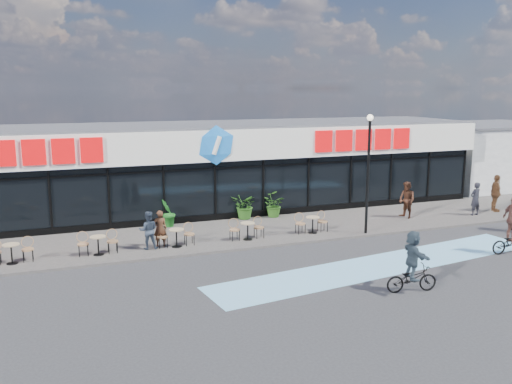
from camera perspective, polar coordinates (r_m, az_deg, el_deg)
ground at (r=20.29m, az=1.34°, el=-7.66°), size 120.00×120.00×0.00m
sidewalk at (r=24.33m, az=-2.61°, el=-4.39°), size 44.00×5.00×0.10m
bike_lane at (r=20.82m, az=13.28°, el=-7.44°), size 14.17×4.13×0.01m
building at (r=28.98m, az=-5.96°, el=2.66°), size 30.60×6.57×4.75m
neighbour_building at (r=40.22m, az=23.22°, el=3.73°), size 9.20×7.20×4.11m
lamp_post at (r=24.07m, az=11.74°, el=2.92°), size 0.28×0.28×5.25m
bistro_set_1 at (r=21.97m, az=-24.34°, el=-5.67°), size 1.54×0.62×0.90m
bistro_set_2 at (r=21.94m, az=-16.30°, el=-5.15°), size 1.54×0.62×0.90m
bistro_set_3 at (r=22.34m, az=-8.42°, el=-4.54°), size 1.54×0.62×0.90m
bistro_set_4 at (r=23.14m, az=-0.96°, el=-3.88°), size 1.54×0.62×0.90m
bistro_set_5 at (r=24.30m, az=5.89°, el=-3.22°), size 1.54×0.62×0.90m
potted_plant_left at (r=25.41m, az=-9.21°, el=-2.19°), size 0.87×0.93×1.33m
potted_plant_mid at (r=27.06m, az=1.74°, el=-1.37°), size 1.46×1.44×1.23m
potted_plant_right at (r=26.62m, az=-1.33°, el=-1.43°), size 1.37×1.23×1.36m
patron_left at (r=22.33m, az=-10.07°, el=-3.80°), size 0.56×0.38×1.51m
patron_right at (r=22.07m, az=-11.28°, el=-3.97°), size 0.84×0.70×1.55m
pedestrian_a at (r=27.82m, az=15.59°, el=-0.81°), size 0.83×0.99×1.81m
pedestrian_b at (r=30.84m, az=23.93°, el=-0.12°), size 0.89×1.23×1.94m
pedestrian_c at (r=29.54m, az=22.09°, el=-0.67°), size 0.67×0.48×1.69m
cyclist_a at (r=23.60m, az=25.39°, el=-3.69°), size 1.76×1.16×2.35m
cyclist_c at (r=18.12m, az=16.13°, el=-7.45°), size 1.76×1.52×2.03m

